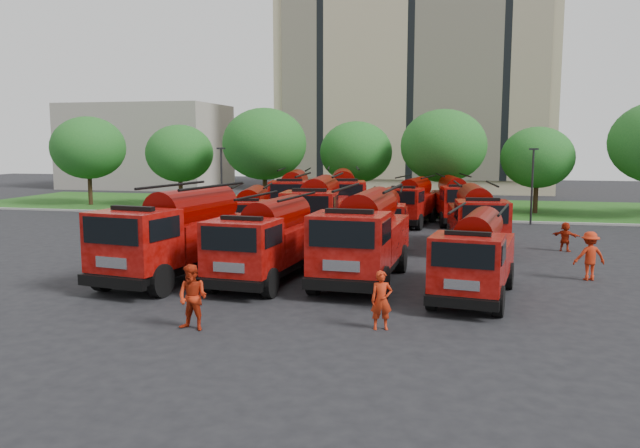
# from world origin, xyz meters

# --- Properties ---
(ground) EXTENTS (140.00, 140.00, 0.00)m
(ground) POSITION_xyz_m (0.00, 0.00, 0.00)
(ground) COLOR black
(ground) RESTS_ON ground
(lawn) EXTENTS (70.00, 16.00, 0.12)m
(lawn) POSITION_xyz_m (0.00, 26.00, 0.06)
(lawn) COLOR #154412
(lawn) RESTS_ON ground
(curb) EXTENTS (70.00, 0.30, 0.14)m
(curb) POSITION_xyz_m (0.00, 17.90, 0.07)
(curb) COLOR gray
(curb) RESTS_ON ground
(apartment_building) EXTENTS (30.00, 14.18, 25.00)m
(apartment_building) POSITION_xyz_m (2.00, 47.94, 12.50)
(apartment_building) COLOR tan
(apartment_building) RESTS_ON ground
(side_building) EXTENTS (18.00, 12.00, 10.00)m
(side_building) POSITION_xyz_m (-30.00, 44.00, 5.00)
(side_building) COLOR gray
(side_building) RESTS_ON ground
(tree_0) EXTENTS (6.30, 6.30, 7.70)m
(tree_0) POSITION_xyz_m (-24.00, 22.00, 5.02)
(tree_0) COLOR #382314
(tree_0) RESTS_ON ground
(tree_1) EXTENTS (5.71, 5.71, 6.98)m
(tree_1) POSITION_xyz_m (-16.00, 23.00, 4.55)
(tree_1) COLOR #382314
(tree_1) RESTS_ON ground
(tree_2) EXTENTS (6.72, 6.72, 8.22)m
(tree_2) POSITION_xyz_m (-8.00, 21.50, 5.35)
(tree_2) COLOR #382314
(tree_2) RESTS_ON ground
(tree_3) EXTENTS (5.88, 5.88, 7.19)m
(tree_3) POSITION_xyz_m (-1.00, 24.00, 4.68)
(tree_3) COLOR #382314
(tree_3) RESTS_ON ground
(tree_4) EXTENTS (6.55, 6.55, 8.01)m
(tree_4) POSITION_xyz_m (6.00, 22.50, 5.22)
(tree_4) COLOR #382314
(tree_4) RESTS_ON ground
(tree_5) EXTENTS (5.46, 5.46, 6.68)m
(tree_5) POSITION_xyz_m (13.00, 23.50, 4.35)
(tree_5) COLOR #382314
(tree_5) RESTS_ON ground
(lamp_post_0) EXTENTS (0.60, 0.25, 5.11)m
(lamp_post_0) POSITION_xyz_m (-10.00, 17.20, 2.90)
(lamp_post_0) COLOR black
(lamp_post_0) RESTS_ON ground
(lamp_post_1) EXTENTS (0.60, 0.25, 5.11)m
(lamp_post_1) POSITION_xyz_m (12.00, 17.20, 2.90)
(lamp_post_1) COLOR black
(lamp_post_1) RESTS_ON ground
(fire_truck_0) EXTENTS (3.99, 8.27, 3.61)m
(fire_truck_0) POSITION_xyz_m (-3.93, -3.37, 1.82)
(fire_truck_0) COLOR black
(fire_truck_0) RESTS_ON ground
(fire_truck_1) EXTENTS (3.11, 7.30, 3.23)m
(fire_truck_1) POSITION_xyz_m (-0.21, -3.00, 1.63)
(fire_truck_1) COLOR black
(fire_truck_1) RESTS_ON ground
(fire_truck_2) EXTENTS (3.18, 7.92, 3.54)m
(fire_truck_2) POSITION_xyz_m (3.51, -2.13, 1.78)
(fire_truck_2) COLOR black
(fire_truck_2) RESTS_ON ground
(fire_truck_3) EXTENTS (3.21, 6.84, 2.99)m
(fire_truck_3) POSITION_xyz_m (7.80, -3.88, 1.51)
(fire_truck_3) COLOR black
(fire_truck_3) RESTS_ON ground
(fire_truck_4) EXTENTS (3.50, 6.98, 3.04)m
(fire_truck_4) POSITION_xyz_m (-3.77, 5.46, 1.53)
(fire_truck_4) COLOR black
(fire_truck_4) RESTS_ON ground
(fire_truck_5) EXTENTS (3.30, 8.02, 3.57)m
(fire_truck_5) POSITION_xyz_m (-0.40, 6.88, 1.80)
(fire_truck_5) COLOR black
(fire_truck_5) RESTS_ON ground
(fire_truck_6) EXTENTS (2.61, 6.45, 2.88)m
(fire_truck_6) POSITION_xyz_m (3.43, 6.40, 1.45)
(fire_truck_6) COLOR black
(fire_truck_6) RESTS_ON ground
(fire_truck_7) EXTENTS (3.09, 7.30, 3.24)m
(fire_truck_7) POSITION_xyz_m (8.11, 6.46, 1.63)
(fire_truck_7) COLOR black
(fire_truck_7) RESTS_ON ground
(fire_truck_8) EXTENTS (3.82, 7.96, 3.48)m
(fire_truck_8) POSITION_xyz_m (-4.16, 15.96, 1.75)
(fire_truck_8) COLOR black
(fire_truck_8) RESTS_ON ground
(fire_truck_9) EXTENTS (4.17, 8.34, 3.63)m
(fire_truck_9) POSITION_xyz_m (-0.40, 14.90, 1.83)
(fire_truck_9) COLOR black
(fire_truck_9) RESTS_ON ground
(fire_truck_10) EXTENTS (3.42, 7.09, 3.09)m
(fire_truck_10) POSITION_xyz_m (4.15, 15.44, 1.56)
(fire_truck_10) COLOR black
(fire_truck_10) RESTS_ON ground
(fire_truck_11) EXTENTS (3.47, 7.21, 3.15)m
(fire_truck_11) POSITION_xyz_m (6.96, 16.88, 1.58)
(fire_truck_11) COLOR black
(fire_truck_11) RESTS_ON ground
(firefighter_0) EXTENTS (0.75, 0.63, 1.76)m
(firefighter_0) POSITION_xyz_m (5.01, -8.55, 0.00)
(firefighter_0) COLOR #AB240D
(firefighter_0) RESTS_ON ground
(firefighter_1) EXTENTS (1.02, 0.66, 1.96)m
(firefighter_1) POSITION_xyz_m (-0.41, -9.79, 0.00)
(firefighter_1) COLOR #AB240D
(firefighter_1) RESTS_ON ground
(firefighter_2) EXTENTS (0.87, 1.12, 1.69)m
(firefighter_2) POSITION_xyz_m (6.64, -2.43, 0.00)
(firefighter_2) COLOR #AB240D
(firefighter_2) RESTS_ON ground
(firefighter_3) EXTENTS (1.40, 0.96, 1.97)m
(firefighter_3) POSITION_xyz_m (12.36, -0.13, 0.00)
(firefighter_3) COLOR #AB240D
(firefighter_3) RESTS_ON ground
(firefighter_4) EXTENTS (0.90, 0.98, 1.68)m
(firefighter_4) POSITION_xyz_m (-4.56, 0.16, 0.00)
(firefighter_4) COLOR #AB240D
(firefighter_4) RESTS_ON ground
(firefighter_5) EXTENTS (1.52, 1.18, 1.50)m
(firefighter_5) POSITION_xyz_m (12.53, 6.75, 0.00)
(firefighter_5) COLOR #AB240D
(firefighter_5) RESTS_ON ground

